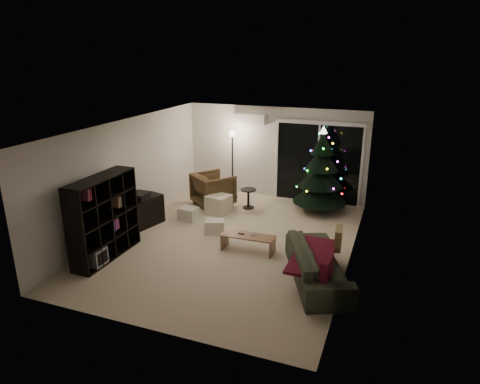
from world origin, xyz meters
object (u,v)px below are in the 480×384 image
(media_cabinet, at_px, (141,213))
(coffee_table, at_px, (248,243))
(bookshelf, at_px, (95,217))
(sofa, at_px, (318,264))
(christmas_tree, at_px, (321,170))
(armchair, at_px, (213,189))

(media_cabinet, distance_m, coffee_table, 2.77)
(media_cabinet, bearing_deg, coffee_table, 7.89)
(bookshelf, relative_size, media_cabinet, 1.51)
(bookshelf, xyz_separation_m, sofa, (4.30, 0.58, -0.52))
(sofa, bearing_deg, bookshelf, 74.42)
(sofa, xyz_separation_m, christmas_tree, (-0.63, 3.46, 0.78))
(christmas_tree, bearing_deg, armchair, -168.72)
(media_cabinet, xyz_separation_m, armchair, (0.95, 1.96, 0.09))
(christmas_tree, bearing_deg, coffee_table, -108.09)
(bookshelf, xyz_separation_m, christmas_tree, (3.67, 4.05, 0.26))
(armchair, bearing_deg, bookshelf, 111.09)
(media_cabinet, height_order, coffee_table, media_cabinet)
(bookshelf, bearing_deg, coffee_table, 11.49)
(bookshelf, bearing_deg, media_cabinet, 77.29)
(bookshelf, height_order, coffee_table, bookshelf)
(media_cabinet, bearing_deg, bookshelf, -75.60)
(christmas_tree, bearing_deg, media_cabinet, -145.70)
(bookshelf, bearing_deg, armchair, 62.14)
(media_cabinet, bearing_deg, armchair, 78.54)
(media_cabinet, height_order, christmas_tree, christmas_tree)
(media_cabinet, bearing_deg, christmas_tree, 48.70)
(bookshelf, distance_m, sofa, 4.37)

